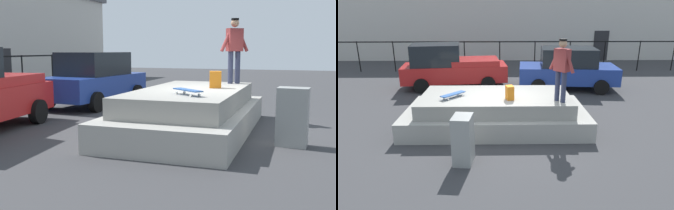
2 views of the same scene
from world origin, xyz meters
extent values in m
plane|color=#38383A|center=(0.00, 0.00, 0.00)|extent=(60.00, 60.00, 0.00)
cube|color=#9E9B93|center=(-0.10, 0.36, 0.29)|extent=(5.51, 2.75, 0.57)
cube|color=gray|center=(-0.10, 0.36, 0.79)|extent=(4.52, 2.25, 0.44)
cylinder|color=#2D334C|center=(1.81, -0.41, 1.45)|extent=(0.14, 0.14, 0.87)
cylinder|color=#2D334C|center=(1.67, -0.24, 1.45)|extent=(0.14, 0.14, 0.87)
cube|color=maroon|center=(1.74, -0.33, 2.19)|extent=(0.45, 0.47, 0.61)
cylinder|color=maroon|center=(1.90, -0.52, 2.17)|extent=(0.29, 0.33, 0.60)
cylinder|color=maroon|center=(1.57, -0.13, 2.17)|extent=(0.29, 0.33, 0.60)
sphere|color=tan|center=(1.74, -0.33, 2.64)|extent=(0.22, 0.22, 0.22)
cylinder|color=black|center=(1.74, -0.33, 2.74)|extent=(0.29, 0.29, 0.05)
cube|color=#264C8C|center=(-1.36, 0.09, 1.12)|extent=(0.69, 0.76, 0.02)
cylinder|color=silver|center=(-1.10, 0.23, 1.04)|extent=(0.06, 0.06, 0.06)
cylinder|color=silver|center=(-1.26, 0.36, 1.04)|extent=(0.06, 0.06, 0.06)
cylinder|color=silver|center=(-1.46, -0.18, 1.04)|extent=(0.06, 0.06, 0.06)
cylinder|color=silver|center=(-1.61, -0.05, 1.04)|extent=(0.06, 0.06, 0.06)
cube|color=orange|center=(0.31, -0.12, 1.21)|extent=(0.26, 0.32, 0.41)
cube|color=#B21E1E|center=(-2.04, 5.10, 0.69)|extent=(4.82, 2.26, 0.74)
cube|color=black|center=(-2.85, 5.00, 1.52)|extent=(2.27, 1.82, 0.93)
cube|color=#B21E1E|center=(-1.12, 5.21, 1.18)|extent=(2.28, 1.87, 0.24)
cylinder|color=black|center=(-3.58, 5.79, 0.32)|extent=(0.66, 0.30, 0.64)
cylinder|color=black|center=(-3.37, 4.05, 0.32)|extent=(0.66, 0.30, 0.64)
cylinder|color=black|center=(-0.72, 6.14, 0.32)|extent=(0.66, 0.30, 0.64)
cylinder|color=black|center=(-0.50, 4.41, 0.32)|extent=(0.66, 0.30, 0.64)
cube|color=navy|center=(3.06, 4.75, 0.69)|extent=(4.42, 2.17, 0.73)
cube|color=black|center=(3.06, 4.75, 1.45)|extent=(2.47, 1.80, 0.79)
cylinder|color=black|center=(1.81, 5.79, 0.32)|extent=(0.65, 0.27, 0.64)
cylinder|color=black|center=(1.66, 3.91, 0.32)|extent=(0.65, 0.27, 0.64)
cylinder|color=black|center=(4.46, 5.59, 0.32)|extent=(0.65, 0.27, 0.64)
cylinder|color=black|center=(4.31, 3.71, 0.32)|extent=(0.65, 0.27, 0.64)
cube|color=gray|center=(-0.84, -1.95, 0.59)|extent=(0.49, 0.64, 1.18)
cylinder|color=black|center=(-8.00, 8.58, 0.86)|extent=(0.06, 0.06, 1.71)
cylinder|color=black|center=(-6.00, 8.58, 0.86)|extent=(0.06, 0.06, 1.71)
cylinder|color=black|center=(-4.00, 8.58, 0.86)|extent=(0.06, 0.06, 1.71)
cylinder|color=black|center=(-2.00, 8.58, 0.86)|extent=(0.06, 0.06, 1.71)
cylinder|color=black|center=(0.00, 8.58, 0.86)|extent=(0.06, 0.06, 1.71)
cylinder|color=black|center=(2.00, 8.58, 0.86)|extent=(0.06, 0.06, 1.71)
cylinder|color=black|center=(4.00, 8.58, 0.86)|extent=(0.06, 0.06, 1.71)
cylinder|color=black|center=(6.00, 8.58, 0.86)|extent=(0.06, 0.06, 1.71)
cylinder|color=black|center=(8.00, 8.58, 0.86)|extent=(0.06, 0.06, 1.71)
cylinder|color=black|center=(10.00, 8.58, 0.86)|extent=(0.06, 0.06, 1.71)
cube|color=black|center=(0.00, 8.58, 1.67)|extent=(24.00, 0.04, 0.06)
cube|color=beige|center=(0.00, 15.71, 2.67)|extent=(34.57, 7.24, 5.34)
cube|color=#262628|center=(6.91, 12.08, 1.00)|extent=(1.00, 0.06, 2.00)
camera|label=1|loc=(-8.90, -2.11, 1.93)|focal=41.60mm
camera|label=2|loc=(0.07, -8.35, 3.60)|focal=31.71mm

